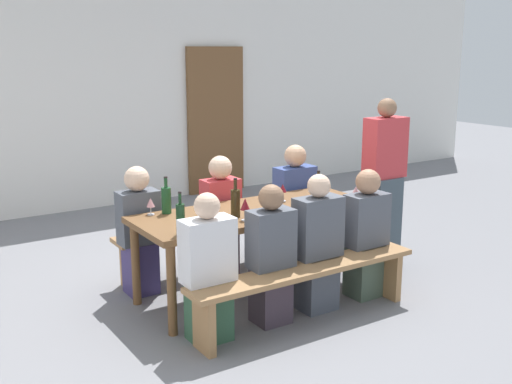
{
  "coord_description": "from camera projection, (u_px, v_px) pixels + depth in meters",
  "views": [
    {
      "loc": [
        -2.75,
        -4.21,
        2.07
      ],
      "look_at": [
        0.0,
        0.0,
        0.9
      ],
      "focal_mm": 43.34,
      "sensor_mm": 36.0,
      "label": 1
    }
  ],
  "objects": [
    {
      "name": "seated_guest_far_0",
      "position": [
        139.0,
        233.0,
        5.25
      ],
      "size": [
        0.34,
        0.24,
        1.12
      ],
      "rotation": [
        0.0,
        0.0,
        -1.57
      ],
      "color": "#3D3469",
      "rests_on": "ground"
    },
    {
      "name": "bench_far",
      "position": [
        216.0,
        234.0,
        5.86
      ],
      "size": [
        1.98,
        0.3,
        0.45
      ],
      "color": "#9E7247",
      "rests_on": "ground"
    },
    {
      "name": "standing_host",
      "position": [
        383.0,
        185.0,
        5.99
      ],
      "size": [
        0.42,
        0.24,
        1.62
      ],
      "rotation": [
        0.0,
        0.0,
        3.14
      ],
      "color": "#3F4D58",
      "rests_on": "ground"
    },
    {
      "name": "back_wall",
      "position": [
        100.0,
        85.0,
        8.05
      ],
      "size": [
        14.0,
        0.2,
        3.2
      ],
      "primitive_type": "cube",
      "color": "silver",
      "rests_on": "ground"
    },
    {
      "name": "wine_glass_1",
      "position": [
        356.0,
        191.0,
        5.38
      ],
      "size": [
        0.07,
        0.07,
        0.15
      ],
      "color": "silver",
      "rests_on": "tasting_table"
    },
    {
      "name": "seated_guest_near_3",
      "position": [
        366.0,
        236.0,
        5.2
      ],
      "size": [
        0.37,
        0.24,
        1.1
      ],
      "rotation": [
        0.0,
        0.0,
        1.57
      ],
      "color": "#465747",
      "rests_on": "ground"
    },
    {
      "name": "wooden_door",
      "position": [
        216.0,
        121.0,
        8.95
      ],
      "size": [
        0.9,
        0.06,
        2.1
      ],
      "primitive_type": "cube",
      "color": "brown",
      "rests_on": "ground"
    },
    {
      "name": "wine_glass_0",
      "position": [
        283.0,
        189.0,
        5.45
      ],
      "size": [
        0.07,
        0.07,
        0.16
      ],
      "color": "silver",
      "rests_on": "tasting_table"
    },
    {
      "name": "seated_guest_near_1",
      "position": [
        271.0,
        258.0,
        4.68
      ],
      "size": [
        0.35,
        0.24,
        1.09
      ],
      "rotation": [
        0.0,
        0.0,
        1.57
      ],
      "color": "#3F333E",
      "rests_on": "ground"
    },
    {
      "name": "seated_guest_near_0",
      "position": [
        208.0,
        272.0,
        4.4
      ],
      "size": [
        0.38,
        0.24,
        1.1
      ],
      "rotation": [
        0.0,
        0.0,
        1.57
      ],
      "color": "#31593F",
      "rests_on": "ground"
    },
    {
      "name": "wine_bottle_0",
      "position": [
        318.0,
        193.0,
        5.29
      ],
      "size": [
        0.07,
        0.07,
        0.31
      ],
      "color": "#332814",
      "rests_on": "tasting_table"
    },
    {
      "name": "seated_guest_near_2",
      "position": [
        317.0,
        247.0,
        4.92
      ],
      "size": [
        0.39,
        0.24,
        1.12
      ],
      "rotation": [
        0.0,
        0.0,
        1.57
      ],
      "color": "#454B56",
      "rests_on": "ground"
    },
    {
      "name": "tasting_table",
      "position": [
        256.0,
        218.0,
        5.22
      ],
      "size": [
        2.08,
        0.8,
        0.75
      ],
      "color": "brown",
      "rests_on": "ground"
    },
    {
      "name": "wine_glass_3",
      "position": [
        151.0,
        203.0,
        5.01
      ],
      "size": [
        0.07,
        0.07,
        0.14
      ],
      "color": "silver",
      "rests_on": "tasting_table"
    },
    {
      "name": "wine_bottle_3",
      "position": [
        166.0,
        200.0,
        5.05
      ],
      "size": [
        0.08,
        0.08,
        0.31
      ],
      "color": "#194723",
      "rests_on": "tasting_table"
    },
    {
      "name": "seated_guest_far_2",
      "position": [
        295.0,
        205.0,
        6.13
      ],
      "size": [
        0.41,
        0.24,
        1.16
      ],
      "rotation": [
        0.0,
        0.0,
        -1.57
      ],
      "color": "#3D5541",
      "rests_on": "ground"
    },
    {
      "name": "wine_bottle_2",
      "position": [
        235.0,
        203.0,
        4.93
      ],
      "size": [
        0.08,
        0.08,
        0.32
      ],
      "color": "#332814",
      "rests_on": "tasting_table"
    },
    {
      "name": "wine_bottle_1",
      "position": [
        180.0,
        218.0,
        4.47
      ],
      "size": [
        0.06,
        0.06,
        0.32
      ],
      "color": "#143319",
      "rests_on": "tasting_table"
    },
    {
      "name": "wine_glass_4",
      "position": [
        245.0,
        205.0,
        4.83
      ],
      "size": [
        0.08,
        0.08,
        0.18
      ],
      "color": "silver",
      "rests_on": "tasting_table"
    },
    {
      "name": "seated_guest_far_1",
      "position": [
        221.0,
        218.0,
        5.68
      ],
      "size": [
        0.34,
        0.24,
        1.13
      ],
      "rotation": [
        0.0,
        0.0,
        -1.57
      ],
      "color": "#432E39",
      "rests_on": "ground"
    },
    {
      "name": "bench_near",
      "position": [
        306.0,
        279.0,
        4.72
      ],
      "size": [
        1.98,
        0.3,
        0.45
      ],
      "color": "#9E7247",
      "rests_on": "ground"
    },
    {
      "name": "wine_glass_2",
      "position": [
        266.0,
        197.0,
        5.14
      ],
      "size": [
        0.08,
        0.08,
        0.16
      ],
      "color": "silver",
      "rests_on": "tasting_table"
    },
    {
      "name": "ground_plane",
      "position": [
        256.0,
        293.0,
        5.37
      ],
      "size": [
        24.0,
        24.0,
        0.0
      ],
      "primitive_type": "plane",
      "color": "slate"
    }
  ]
}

